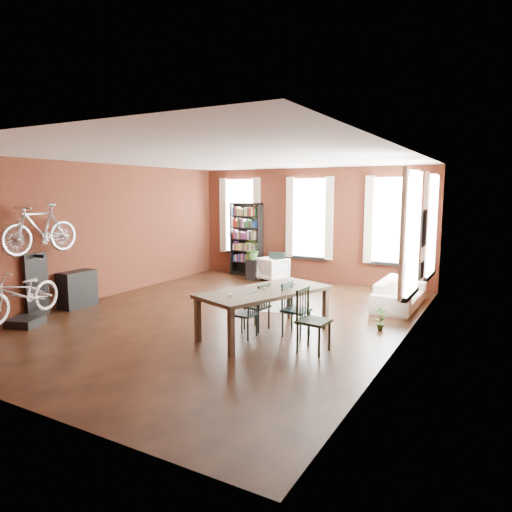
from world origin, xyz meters
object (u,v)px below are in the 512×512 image
Objects in this scene: bike_trainer at (25,322)px; dining_chair_c at (314,321)px; dining_chair_a at (245,314)px; bookshelf at (246,239)px; bicycle_floor at (20,271)px; cream_sofa at (400,289)px; plant_stand at (253,270)px; white_armchair at (273,268)px; console_table at (77,289)px; dining_chair_b at (257,306)px; dining_chair_d at (296,310)px; dining_table at (265,312)px.

dining_chair_c is at bearing 14.45° from bike_trainer.
dining_chair_c is (1.34, -0.11, 0.09)m from dining_chair_a.
bicycle_floor is (-0.98, -6.70, -0.04)m from bookshelf.
cream_sofa is at bearing -18.95° from bookshelf.
cream_sofa is 3.91× the size of bike_trainer.
plant_stand is (-2.48, 4.62, -0.12)m from dining_chair_a.
dining_chair_c is at bearing 143.52° from white_armchair.
console_table is at bearing 83.54° from white_armchair.
cream_sofa is (4.95, -1.70, -0.69)m from bookshelf.
bookshelf is at bearing 132.87° from plant_stand.
dining_chair_d is at bearing 97.43° from dining_chair_b.
dining_chair_d reaches higher than cream_sofa.
dining_chair_a is 1.11× the size of white_armchair.
dining_table is 2.56× the size of dining_chair_d.
bike_trainer is 0.90× the size of plant_stand.
dining_table is at bearing 74.67° from dining_chair_c.
dining_chair_b is at bearing 15.82° from bicycle_floor.
dining_chair_a reaches higher than console_table.
dining_chair_a is 5.19m from white_armchair.
console_table is (-4.28, -0.48, -0.03)m from dining_chair_b.
bike_trainer is 0.29× the size of bicycle_floor.
white_armchair is (-1.92, 4.82, -0.04)m from dining_chair_a.
bicycle_floor is (-5.93, -5.00, 0.66)m from cream_sofa.
bookshelf reaches higher than dining_chair_b.
bookshelf is at bearing 71.05° from cream_sofa.
console_table reaches higher than white_armchair.
dining_table is at bearing 138.61° from dining_chair_a.
dining_chair_d reaches higher than white_armchair.
dining_chair_b is 5.63m from bookshelf.
dining_table is 5.97m from bookshelf.
console_table reaches higher than bike_trainer.
dining_chair_b is at bearing -59.36° from plant_stand.
dining_chair_a is at bearing -112.30° from dining_table.
console_table is (-4.32, 0.02, -0.01)m from dining_chair_a.
dining_table reaches higher than bike_trainer.
dining_chair_d is 1.26× the size of white_armchair.
bike_trainer is at bearing 108.53° from dining_chair_c.
bicycle_floor reaches higher than dining_table.
dining_chair_b is 1.46× the size of plant_stand.
dining_chair_c is 6.08m from plant_stand.
cream_sofa is at bearing -17.67° from dining_chair_d.
dining_chair_b is 0.39× the size of bookshelf.
plant_stand is at bearing -47.13° from bookshelf.
dining_chair_b reaches higher than bike_trainer.
plant_stand is (-2.73, 4.34, -0.11)m from dining_table.
dining_chair_d is 5.09m from white_armchair.
bike_trainer is 0.67× the size of console_table.
bike_trainer is at bearing 115.78° from dining_chair_d.
dining_chair_d reaches higher than dining_chair_b.
white_armchair is at bearing -19.70° from bookshelf.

